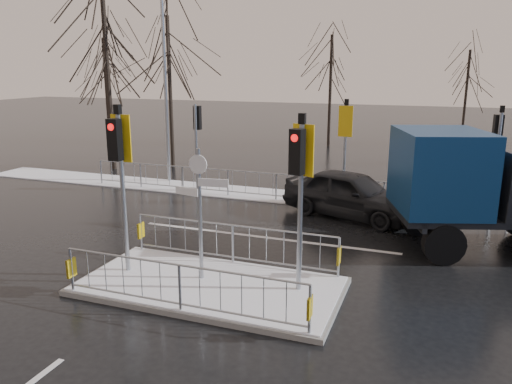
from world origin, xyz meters
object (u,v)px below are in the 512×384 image
(traffic_island, at_px, (209,273))
(street_lamp_left, at_px, (167,78))
(flatbed_truck, at_px, (476,188))
(car_far_lane, at_px, (351,194))

(traffic_island, height_order, street_lamp_left, street_lamp_left)
(flatbed_truck, bearing_deg, traffic_island, -139.70)
(traffic_island, height_order, car_far_lane, traffic_island)
(car_far_lane, xyz_separation_m, flatbed_truck, (3.70, -1.97, 0.98))
(traffic_island, bearing_deg, car_far_lane, 73.38)
(traffic_island, distance_m, street_lamp_left, 12.17)
(car_far_lane, bearing_deg, traffic_island, -178.27)
(street_lamp_left, bearing_deg, flatbed_truck, -20.79)
(traffic_island, relative_size, car_far_lane, 1.28)
(car_far_lane, height_order, street_lamp_left, street_lamp_left)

